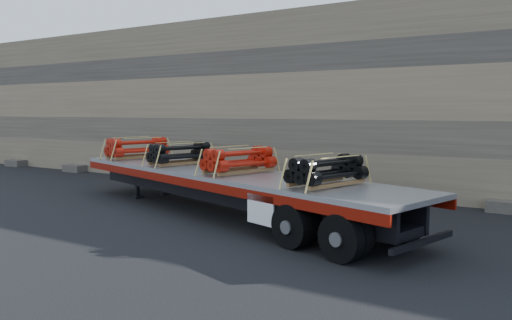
{
  "coord_description": "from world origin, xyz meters",
  "views": [
    {
      "loc": [
        8.25,
        -12.23,
        3.11
      ],
      "look_at": [
        0.4,
        0.65,
        1.63
      ],
      "focal_mm": 35.0,
      "sensor_mm": 36.0,
      "label": 1
    }
  ],
  "objects_px": {
    "bundle_front": "(137,148)",
    "bundle_rear": "(327,171)",
    "trailer": "(223,193)",
    "bundle_midfront": "(180,154)",
    "bundle_midrear": "(239,161)"
  },
  "relations": [
    {
      "from": "bundle_front",
      "to": "bundle_rear",
      "type": "height_order",
      "value": "bundle_front"
    },
    {
      "from": "trailer",
      "to": "bundle_rear",
      "type": "bearing_deg",
      "value": -0.0
    },
    {
      "from": "bundle_midfront",
      "to": "bundle_midrear",
      "type": "height_order",
      "value": "bundle_midrear"
    },
    {
      "from": "trailer",
      "to": "bundle_rear",
      "type": "distance_m",
      "value": 4.16
    },
    {
      "from": "trailer",
      "to": "bundle_midrear",
      "type": "bearing_deg",
      "value": -0.0
    },
    {
      "from": "bundle_midrear",
      "to": "bundle_rear",
      "type": "bearing_deg",
      "value": -0.0
    },
    {
      "from": "bundle_rear",
      "to": "bundle_midfront",
      "type": "bearing_deg",
      "value": 180.0
    },
    {
      "from": "bundle_front",
      "to": "bundle_midrear",
      "type": "xyz_separation_m",
      "value": [
        5.75,
        -1.76,
        -0.02
      ]
    },
    {
      "from": "bundle_rear",
      "to": "bundle_front",
      "type": "bearing_deg",
      "value": 180.0
    },
    {
      "from": "bundle_front",
      "to": "bundle_rear",
      "type": "relative_size",
      "value": 1.09
    },
    {
      "from": "trailer",
      "to": "bundle_rear",
      "type": "height_order",
      "value": "bundle_rear"
    },
    {
      "from": "bundle_front",
      "to": "bundle_midfront",
      "type": "bearing_deg",
      "value": -0.0
    },
    {
      "from": "bundle_front",
      "to": "bundle_midrear",
      "type": "distance_m",
      "value": 6.01
    },
    {
      "from": "bundle_front",
      "to": "bundle_midfront",
      "type": "height_order",
      "value": "bundle_front"
    },
    {
      "from": "bundle_front",
      "to": "bundle_midfront",
      "type": "distance_m",
      "value": 2.95
    }
  ]
}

